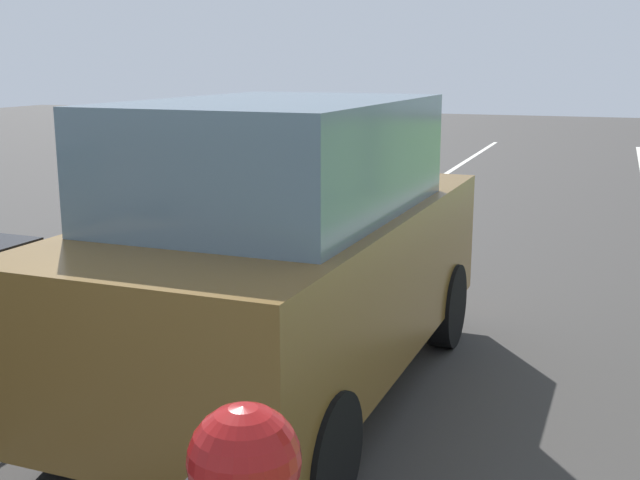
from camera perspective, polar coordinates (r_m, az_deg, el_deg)
The scene contains 3 objects.
ground_plane at distance 10.93m, azimuth 4.15°, elevation -0.85°, with size 60.00×60.00×0.00m, color #383533.
lane_line_center at distance 11.14m, azimuth 0.70°, elevation -0.55°, with size 0.12×32.00×0.01m, color silver.
car_suv_ahead at distance 5.96m, azimuth -2.37°, elevation -0.70°, with size 2.06×4.54×2.28m.
Camera 1 is at (2.94, 3.78, 2.54)m, focal length 44.77 mm.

